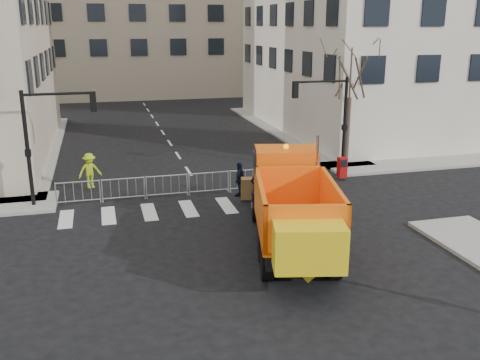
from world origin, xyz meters
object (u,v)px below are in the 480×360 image
object	(u,v)px
plow_truck	(292,203)
cop_a	(257,186)
cop_c	(240,179)
newspaper_box	(342,167)
cop_b	(258,180)
worker	(90,171)

from	to	relation	value
plow_truck	cop_a	world-z (taller)	plow_truck
cop_c	newspaper_box	world-z (taller)	cop_c
cop_c	plow_truck	bearing A→B (deg)	36.19
cop_b	cop_c	world-z (taller)	cop_b
cop_a	worker	size ratio (longest dim) A/B	1.14
newspaper_box	cop_c	bearing A→B (deg)	-170.52
plow_truck	worker	size ratio (longest dim) A/B	6.00
cop_a	newspaper_box	size ratio (longest dim) A/B	1.86
newspaper_box	cop_a	bearing A→B (deg)	-153.67
cop_a	worker	distance (m)	8.80
cop_a	cop_c	xyz separation A→B (m)	(-0.32, 1.90, -0.16)
cop_b	cop_c	xyz separation A→B (m)	(-0.74, 0.67, -0.07)
plow_truck	cop_a	xyz separation A→B (m)	(0.11, 4.83, -0.78)
cop_b	worker	bearing A→B (deg)	-3.73
plow_truck	cop_b	bearing A→B (deg)	8.10
cop_c	worker	bearing A→B (deg)	-77.30
worker	cop_b	bearing A→B (deg)	-40.87
cop_c	worker	world-z (taller)	worker
plow_truck	cop_b	size ratio (longest dim) A/B	5.79
newspaper_box	cop_b	bearing A→B (deg)	-162.36
cop_a	cop_c	world-z (taller)	cop_a
worker	cop_a	bearing A→B (deg)	-49.35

